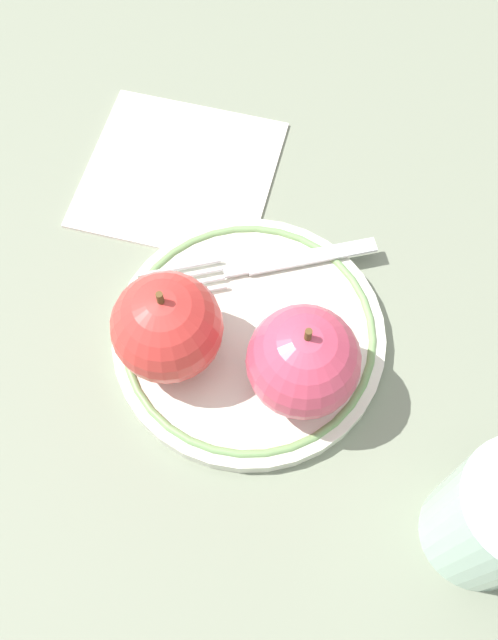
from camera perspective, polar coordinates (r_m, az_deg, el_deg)
The scene contains 6 objects.
ground_plane at distance 0.55m, azimuth -1.12°, elevation -2.09°, with size 2.00×2.00×0.00m, color gray.
plate at distance 0.54m, azimuth -0.00°, elevation -1.27°, with size 0.21×0.21×0.02m.
apple_red_whole at distance 0.48m, azimuth 4.37°, elevation -3.34°, with size 0.08×0.08×0.09m.
apple_second_whole at distance 0.50m, azimuth -6.57°, elevation -0.58°, with size 0.08×0.08×0.09m.
fork at distance 0.56m, azimuth 1.38°, elevation 4.42°, with size 0.11×0.18×0.00m.
napkin_folded at distance 0.63m, azimuth -5.60°, elevation 11.67°, with size 0.15×0.16×0.01m, color white.
Camera 1 is at (-0.21, -0.07, 0.50)m, focal length 40.00 mm.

